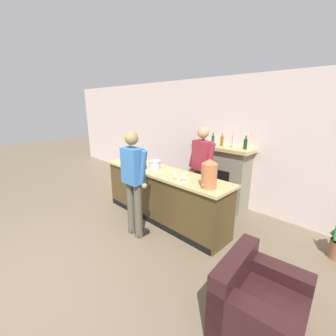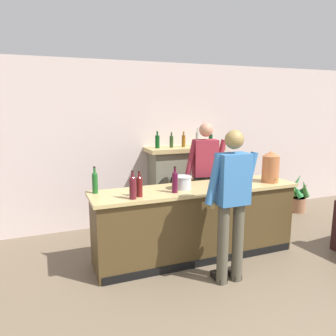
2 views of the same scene
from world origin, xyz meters
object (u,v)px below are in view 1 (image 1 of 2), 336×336
Objects in this scene: ice_bucket_steel at (155,165)px; wine_glass_near_bucket at (175,174)px; fireplace_stone at (221,175)px; person_customer at (134,181)px; wine_bottle_rose_blush at (130,152)px; wine_bottle_merlot_tall at (124,157)px; wine_bottle_cabernet_heavy at (144,161)px; wine_glass_back_row at (184,175)px; armchair_black at (255,304)px; wine_bottle_chardonnay_pale at (130,158)px; copper_dispenser at (209,173)px; person_bartender at (201,169)px.

ice_bucket_steel reaches higher than wine_glass_near_bucket.
fireplace_stone is 0.93× the size of person_customer.
fireplace_stone is at bearing 80.61° from person_customer.
ice_bucket_steel is at bearing -10.89° from wine_bottle_rose_blush.
wine_bottle_merlot_tall is 1.01× the size of wine_bottle_cabernet_heavy.
ice_bucket_steel is 0.68× the size of wine_bottle_cabernet_heavy.
armchair_black is at bearing -24.61° from wine_glass_back_row.
ice_bucket_steel is 0.64m from wine_bottle_chardonnay_pale.
wine_glass_back_row is at bearing -10.00° from ice_bucket_steel.
person_customer reaches higher than wine_bottle_rose_blush.
wine_bottle_merlot_tall reaches higher than wine_bottle_cabernet_heavy.
copper_dispenser is 0.61m from wine_glass_near_bucket.
wine_glass_near_bucket is at bearing -168.46° from copper_dispenser.
fireplace_stone is at bearing 33.90° from wine_bottle_rose_blush.
ice_bucket_steel is 1.43× the size of wine_glass_back_row.
copper_dispenser is at bearing 1.35° from wine_bottle_cabernet_heavy.
copper_dispenser is (1.02, 0.63, 0.21)m from person_customer.
copper_dispenser reaches higher than wine_bottle_cabernet_heavy.
copper_dispenser is at bearing -3.83° from ice_bucket_steel.
copper_dispenser is at bearing 145.49° from armchair_black.
wine_bottle_rose_blush is (-3.56, 1.10, 0.86)m from armchair_black.
armchair_black is 3.83m from wine_bottle_rose_blush.
wine_glass_back_row is (0.86, -0.15, 0.03)m from ice_bucket_steel.
fireplace_stone is 2.94m from armchair_black.
wine_bottle_cabernet_heavy is (-0.81, -0.74, 0.13)m from person_bartender.
ice_bucket_steel is 1.11m from wine_bottle_rose_blush.
wine_bottle_chardonnay_pale is at bearing -167.61° from ice_bucket_steel.
wine_glass_near_bucket is at bearing -15.94° from ice_bucket_steel.
fireplace_stone is at bearing 93.46° from wine_glass_near_bucket.
wine_bottle_merlot_tall reaches higher than wine_bottle_rose_blush.
wine_bottle_chardonnay_pale reaches higher than ice_bucket_steel.
fireplace_stone is 2.00m from wine_bottle_chardonnay_pale.
wine_bottle_rose_blush is 0.58m from wine_bottle_chardonnay_pale.
copper_dispenser reaches higher than wine_bottle_chardonnay_pale.
wine_bottle_cabernet_heavy is at bearing -178.65° from copper_dispenser.
wine_bottle_chardonnay_pale is 2.03× the size of wine_glass_near_bucket.
fireplace_stone is 5.33× the size of wine_bottle_chardonnay_pale.
wine_bottle_rose_blush is at bearing 162.84° from armchair_black.
copper_dispenser is at bearing 8.26° from wine_glass_back_row.
person_bartender is at bearing 140.48° from armchair_black.
copper_dispenser is 2.03m from wine_bottle_merlot_tall.
wine_bottle_rose_blush is at bearing 131.47° from wine_bottle_merlot_tall.
wine_bottle_rose_blush reaches higher than armchair_black.
fireplace_stone is 3.76× the size of copper_dispenser.
wine_bottle_merlot_tall is 0.12m from wine_bottle_chardonnay_pale.
armchair_black is 2.80× the size of wine_bottle_rose_blush.
armchair_black is at bearing -17.16° from wine_bottle_rose_blush.
person_customer is at bearing -68.40° from ice_bucket_steel.
wine_bottle_chardonnay_pale is at bearing -129.86° from fireplace_stone.
person_bartender is at bearing 133.09° from copper_dispenser.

